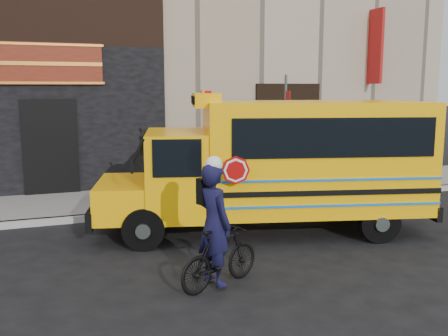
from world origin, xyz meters
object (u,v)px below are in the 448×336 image
at_px(sign_pole, 285,132).
at_px(bicycle, 220,257).
at_px(school_bus, 281,161).
at_px(cyclist, 214,227).

bearing_deg(sign_pole, bicycle, -125.30).
bearing_deg(sign_pole, school_bus, -117.98).
height_order(bicycle, cyclist, cyclist).
distance_m(school_bus, bicycle, 3.41).
bearing_deg(bicycle, school_bus, -66.80).
relative_size(sign_pole, bicycle, 2.16).
distance_m(sign_pole, bicycle, 6.57).
xyz_separation_m(sign_pole, bicycle, (-3.71, -5.24, -1.38)).
distance_m(sign_pole, cyclist, 6.49).
bearing_deg(school_bus, bicycle, -132.55).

